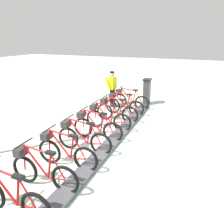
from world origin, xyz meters
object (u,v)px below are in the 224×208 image
(bike_docked_5, at_px, (82,138))
(bike_docked_8, at_px, (9,196))
(bike_docked_6, at_px, (64,151))
(bike_docked_2, at_px, (115,111))
(bike_docked_3, at_px, (106,118))
(bike_docked_0, at_px, (129,100))
(bike_docked_7, at_px, (41,170))
(payment_kiosk, at_px, (147,91))
(bike_docked_4, at_px, (95,127))
(worker_near_rack, at_px, (112,87))
(bike_docked_1, at_px, (123,105))

(bike_docked_5, bearing_deg, bike_docked_8, 90.00)
(bike_docked_5, relative_size, bike_docked_6, 1.00)
(bike_docked_2, height_order, bike_docked_3, same)
(bike_docked_2, bearing_deg, bike_docked_0, -90.00)
(bike_docked_7, relative_size, bike_docked_8, 1.00)
(payment_kiosk, bearing_deg, bike_docked_5, 83.82)
(bike_docked_6, bearing_deg, bike_docked_2, -90.00)
(bike_docked_0, bearing_deg, bike_docked_6, 90.00)
(bike_docked_5, bearing_deg, bike_docked_3, -90.00)
(payment_kiosk, distance_m, bike_docked_4, 4.47)
(bike_docked_2, distance_m, worker_near_rack, 2.13)
(bike_docked_3, bearing_deg, bike_docked_8, 90.00)
(bike_docked_8, bearing_deg, bike_docked_1, -90.00)
(bike_docked_1, height_order, bike_docked_6, same)
(bike_docked_2, relative_size, bike_docked_3, 1.00)
(bike_docked_4, relative_size, bike_docked_5, 1.00)
(bike_docked_1, height_order, bike_docked_7, same)
(bike_docked_2, distance_m, bike_docked_8, 5.11)
(bike_docked_0, bearing_deg, bike_docked_4, 90.00)
(bike_docked_5, relative_size, bike_docked_7, 1.00)
(bike_docked_3, distance_m, bike_docked_5, 1.70)
(bike_docked_4, bearing_deg, bike_docked_0, -90.00)
(bike_docked_2, xyz_separation_m, bike_docked_7, (0.00, 4.26, 0.00))
(bike_docked_4, bearing_deg, payment_kiosk, -97.36)
(bike_docked_3, height_order, bike_docked_6, same)
(bike_docked_0, xyz_separation_m, bike_docked_3, (0.00, 2.56, 0.00))
(bike_docked_4, bearing_deg, bike_docked_6, 90.00)
(bike_docked_6, bearing_deg, payment_kiosk, -95.33)
(bike_docked_2, bearing_deg, bike_docked_7, 90.00)
(bike_docked_0, distance_m, bike_docked_4, 3.41)
(payment_kiosk, bearing_deg, bike_docked_1, 72.99)
(bike_docked_1, distance_m, bike_docked_5, 3.41)
(bike_docked_0, relative_size, bike_docked_2, 1.00)
(bike_docked_4, distance_m, bike_docked_5, 0.85)
(bike_docked_8, height_order, worker_near_rack, worker_near_rack)
(bike_docked_1, height_order, bike_docked_4, same)
(bike_docked_6, relative_size, worker_near_rack, 1.04)
(payment_kiosk, distance_m, worker_near_rack, 1.74)
(bike_docked_3, xyz_separation_m, bike_docked_5, (0.00, 1.70, 0.00))
(bike_docked_8, bearing_deg, bike_docked_0, -90.00)
(bike_docked_1, relative_size, bike_docked_7, 1.00)
(bike_docked_2, distance_m, bike_docked_6, 3.41)
(worker_near_rack, bearing_deg, bike_docked_8, 97.52)
(bike_docked_4, bearing_deg, bike_docked_5, 90.00)
(bike_docked_3, height_order, bike_docked_7, same)
(bike_docked_1, height_order, bike_docked_3, same)
(payment_kiosk, xyz_separation_m, bike_docked_0, (0.57, 1.02, -0.24))
(bike_docked_0, height_order, bike_docked_4, same)
(bike_docked_7, relative_size, worker_near_rack, 1.04)
(bike_docked_4, distance_m, bike_docked_6, 1.70)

